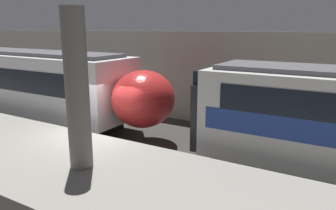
{
  "coord_description": "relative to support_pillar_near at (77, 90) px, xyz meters",
  "views": [
    {
      "loc": [
        7.75,
        -8.01,
        4.58
      ],
      "look_at": [
        2.46,
        0.91,
        2.11
      ],
      "focal_mm": 35.0,
      "sensor_mm": 36.0,
      "label": 1
    }
  ],
  "objects": [
    {
      "name": "ground_plane",
      "position": [
        -1.67,
        2.24,
        -3.04
      ],
      "size": [
        120.0,
        120.0,
        0.0
      ],
      "primitive_type": "plane",
      "color": "#33302D"
    },
    {
      "name": "platform",
      "position": [
        -1.67,
        0.1,
        -2.54
      ],
      "size": [
        40.0,
        4.28,
        1.0
      ],
      "color": "gray",
      "rests_on": "ground"
    },
    {
      "name": "station_rear_barrier",
      "position": [
        -1.67,
        8.45,
        -0.84
      ],
      "size": [
        50.0,
        0.15,
        4.4
      ],
      "color": "#B2AD9E",
      "rests_on": "ground"
    },
    {
      "name": "support_pillar_near",
      "position": [
        0.0,
        0.0,
        0.0
      ],
      "size": [
        0.59,
        0.59,
        4.08
      ],
      "color": "slate",
      "rests_on": "platform"
    }
  ]
}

